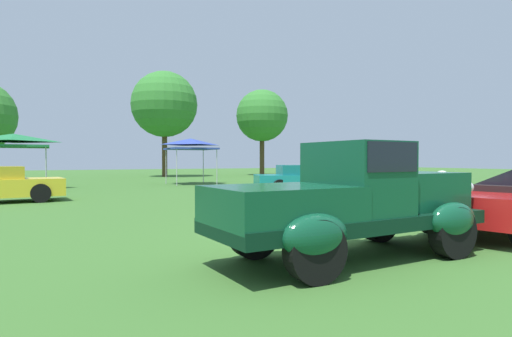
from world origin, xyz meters
name	(u,v)px	position (x,y,z in m)	size (l,w,h in m)	color
ground_plane	(351,250)	(0.00, 0.00, 0.00)	(120.00, 120.00, 0.00)	#386628
feature_pickup_truck	(352,199)	(-0.37, -0.48, 0.86)	(4.39, 2.02, 1.70)	black
neighbor_convertible	(503,203)	(3.82, -0.01, 0.58)	(4.41, 2.70, 1.40)	red
show_car_teal	(303,179)	(5.55, 10.03, 0.60)	(4.46, 2.86, 1.22)	teal
show_car_cream	(372,177)	(10.19, 10.89, 0.60)	(4.07, 1.91, 1.22)	beige
spectator_between_cars	(341,181)	(2.23, 3.13, 0.91)	(0.28, 0.42, 1.69)	#383838
canopy_tent_center_field	(13,140)	(-5.86, 18.00, 2.42)	(3.11, 3.11, 2.71)	#B7B7BC
canopy_tent_right_field	(191,143)	(3.22, 18.62, 2.42)	(2.64, 2.64, 2.71)	#B7B7BC
treeline_center	(164,104)	(4.51, 30.07, 6.16)	(5.59, 5.59, 8.97)	#47331E
treeline_mid_right	(262,116)	(13.58, 29.54, 5.57)	(4.84, 4.84, 8.01)	#47331E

